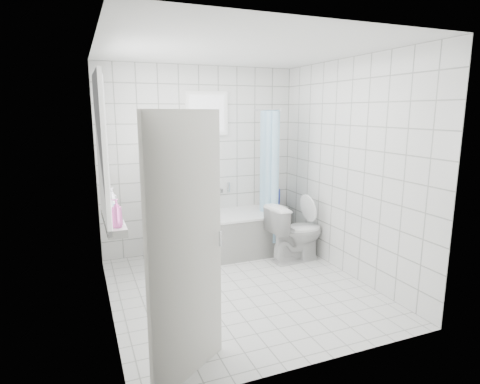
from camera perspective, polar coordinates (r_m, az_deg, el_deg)
name	(u,v)px	position (r m, az deg, el deg)	size (l,w,h in m)	color
ground	(240,289)	(4.69, 0.05, -13.62)	(3.00, 3.00, 0.00)	white
ceiling	(240,49)	(4.29, 0.05, 19.67)	(3.00, 3.00, 0.00)	white
wall_back	(200,160)	(5.71, -5.67, 4.48)	(2.80, 0.02, 2.60)	white
wall_front	(318,206)	(2.99, 10.97, -2.02)	(2.80, 0.02, 2.60)	white
wall_left	(103,185)	(4.00, -18.87, 0.94)	(0.02, 3.00, 2.60)	white
wall_right	(348,169)	(5.00, 15.11, 3.16)	(0.02, 3.00, 2.60)	white
window_left	(104,150)	(4.26, -18.79, 5.63)	(0.01, 0.90, 1.40)	white
window_back	(207,114)	(5.65, -4.68, 11.04)	(0.50, 0.01, 0.50)	white
window_sill	(113,221)	(4.39, -17.58, -3.97)	(0.18, 1.02, 0.08)	white
door	(187,250)	(2.94, -7.58, -8.25)	(0.04, 0.80, 2.00)	silver
bathtub	(218,235)	(5.61, -3.16, -6.17)	(1.55, 0.77, 0.58)	white
partition_wall	(157,210)	(5.23, -11.77, -2.46)	(0.15, 0.85, 1.50)	white
tiled_ledge	(274,224)	(6.21, 4.83, -4.59)	(0.40, 0.24, 0.55)	white
toilet	(296,232)	(5.44, 7.94, -5.70)	(0.44, 0.77, 0.78)	white
curtain_rod	(267,110)	(5.59, 3.81, 11.56)	(0.02, 0.02, 0.80)	silver
shower_curtain	(270,176)	(5.55, 4.28, 2.22)	(0.14, 0.48, 1.78)	#449ACA
tub_faucet	(216,191)	(5.81, -3.37, 0.14)	(0.18, 0.06, 0.06)	silver
sill_bottles	(114,208)	(4.25, -17.45, -2.23)	(0.16, 0.63, 0.29)	#35D3EF
ledge_bottles	(274,200)	(6.11, 4.91, -1.08)	(0.19, 0.19, 0.26)	red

